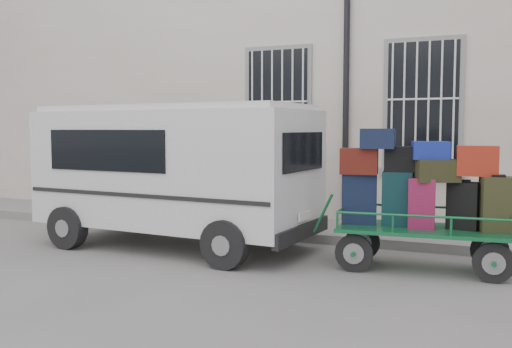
{
  "coord_description": "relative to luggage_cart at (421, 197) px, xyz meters",
  "views": [
    {
      "loc": [
        3.57,
        -7.34,
        1.85
      ],
      "look_at": [
        -0.01,
        1.0,
        1.12
      ],
      "focal_mm": 40.0,
      "sensor_mm": 36.0,
      "label": 1
    }
  ],
  "objects": [
    {
      "name": "ground",
      "position": [
        -2.65,
        -0.25,
        -0.96
      ],
      "size": [
        80.0,
        80.0,
        0.0
      ],
      "primitive_type": "plane",
      "color": "slate",
      "rests_on": "ground"
    },
    {
      "name": "building",
      "position": [
        -2.65,
        5.25,
        2.04
      ],
      "size": [
        24.0,
        5.15,
        6.0
      ],
      "color": "beige",
      "rests_on": "ground"
    },
    {
      "name": "sidewalk",
      "position": [
        -2.65,
        1.95,
        -0.89
      ],
      "size": [
        24.0,
        1.7,
        0.15
      ],
      "primitive_type": "cube",
      "color": "slate",
      "rests_on": "ground"
    },
    {
      "name": "luggage_cart",
      "position": [
        0.0,
        0.0,
        0.0
      ],
      "size": [
        2.58,
        1.14,
        1.85
      ],
      "rotation": [
        0.0,
        0.0,
        0.08
      ],
      "color": "black",
      "rests_on": "ground"
    },
    {
      "name": "van",
      "position": [
        -3.72,
        0.03,
        0.3
      ],
      "size": [
        4.49,
        2.23,
        2.2
      ],
      "rotation": [
        0.0,
        0.0,
        -0.07
      ],
      "color": "silver",
      "rests_on": "ground"
    }
  ]
}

